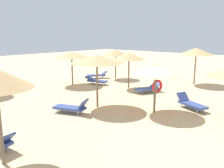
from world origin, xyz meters
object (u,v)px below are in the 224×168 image
(parasol_3, at_px, (129,56))
(parasol_9, at_px, (196,52))
(lounger_3, at_px, (148,88))
(lounger_1, at_px, (72,107))
(parasol_1, at_px, (97,59))
(parasol_4, at_px, (116,53))
(parasol_8, at_px, (156,70))
(lounger_6, at_px, (96,80))
(parasol_6, at_px, (72,55))
(lounger_4, at_px, (98,75))
(lounger_2, at_px, (191,103))

(parasol_3, xyz_separation_m, parasol_9, (4.71, -3.25, 0.25))
(lounger_3, bearing_deg, parasol_9, -14.43)
(lounger_1, xyz_separation_m, lounger_3, (6.54, -0.52, -0.02))
(parasol_1, distance_m, parasol_4, 9.03)
(parasol_8, bearing_deg, lounger_6, 67.05)
(parasol_9, height_order, lounger_3, parasol_9)
(parasol_4, relative_size, lounger_3, 1.34)
(parasol_1, distance_m, lounger_3, 5.42)
(parasol_6, height_order, lounger_4, parasol_6)
(parasol_8, xyz_separation_m, lounger_2, (1.83, -1.21, -1.95))
(parasol_6, bearing_deg, lounger_6, -43.51)
(parasol_8, height_order, parasol_9, parasol_9)
(parasol_8, bearing_deg, parasol_3, 50.31)
(parasol_3, relative_size, parasol_4, 1.01)
(parasol_9, distance_m, lounger_1, 11.90)
(parasol_1, xyz_separation_m, parasol_3, (5.11, 1.65, -0.27))
(lounger_3, height_order, lounger_4, lounger_4)
(lounger_6, bearing_deg, parasol_1, -134.47)
(parasol_1, xyz_separation_m, lounger_1, (-1.70, 0.20, -2.39))
(lounger_4, bearing_deg, lounger_2, -107.96)
(parasol_1, bearing_deg, parasol_4, 33.67)
(parasol_3, distance_m, lounger_4, 5.38)
(parasol_4, bearing_deg, parasol_6, 169.09)
(parasol_6, height_order, lounger_2, parasol_6)
(parasol_6, xyz_separation_m, parasol_9, (6.76, -7.46, 0.24))
(lounger_4, bearing_deg, lounger_6, -138.38)
(parasol_4, distance_m, lounger_4, 2.70)
(lounger_1, bearing_deg, parasol_9, -8.87)
(lounger_1, distance_m, lounger_6, 7.53)
(parasol_3, relative_size, parasol_8, 1.01)
(lounger_3, bearing_deg, parasol_1, 176.23)
(parasol_4, bearing_deg, lounger_1, -152.45)
(parasol_8, distance_m, lounger_6, 8.38)
(parasol_9, relative_size, lounger_2, 1.52)
(parasol_4, xyz_separation_m, lounger_2, (-4.41, -9.18, -2.09))
(parasol_3, relative_size, lounger_6, 1.36)
(lounger_2, height_order, lounger_4, lounger_2)
(lounger_1, bearing_deg, parasol_4, 27.55)
(parasol_4, bearing_deg, lounger_4, 125.45)
(lounger_1, bearing_deg, parasol_3, 12.05)
(parasol_4, xyz_separation_m, lounger_1, (-9.21, -4.81, -2.09))
(parasol_4, distance_m, parasol_9, 7.00)
(parasol_3, bearing_deg, parasol_1, -162.08)
(parasol_6, bearing_deg, parasol_9, -47.83)
(parasol_4, xyz_separation_m, parasol_6, (-4.45, 0.86, 0.04))
(parasol_1, bearing_deg, lounger_6, 45.53)
(parasol_9, xyz_separation_m, lounger_4, (-3.29, 7.98, -2.38))
(parasol_1, height_order, parasol_9, parasol_9)
(lounger_6, bearing_deg, lounger_1, -144.81)
(lounger_3, distance_m, lounger_4, 6.91)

